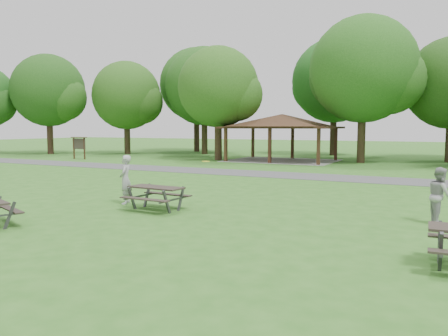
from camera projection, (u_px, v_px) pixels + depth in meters
ground at (126, 225)px, 12.10m from camera, size 160.00×160.00×0.00m
asphalt_path at (289, 175)px, 24.51m from camera, size 120.00×3.20×0.02m
pavilion at (282, 123)px, 34.90m from camera, size 8.60×7.01×3.76m
notice_board at (79, 144)px, 37.00m from camera, size 1.60×0.30×1.88m
tree_row_a at (49, 93)px, 43.71m from camera, size 7.56×7.20×9.97m
tree_row_b at (127, 98)px, 43.68m from camera, size 7.14×6.80×9.28m
tree_row_c at (205, 89)px, 43.52m from camera, size 8.19×7.80×10.67m
tree_row_d at (219, 90)px, 35.57m from camera, size 6.93×6.60×9.27m
tree_row_e at (365, 73)px, 32.70m from camera, size 8.40×8.00×11.02m
tree_deep_a at (197, 87)px, 47.93m from camera, size 8.40×8.00×11.38m
tree_deep_b at (335, 83)px, 41.59m from camera, size 8.40×8.00×11.13m
picnic_table_middle at (156, 192)px, 14.25m from camera, size 1.91×1.57×0.80m
frisbee_in_flight at (206, 161)px, 14.36m from camera, size 0.34×0.34×0.02m
frisbee_thrower at (125, 180)px, 15.38m from camera, size 0.64×0.75×1.73m
frisbee_catcher at (440, 196)px, 12.22m from camera, size 0.81×0.92×1.60m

